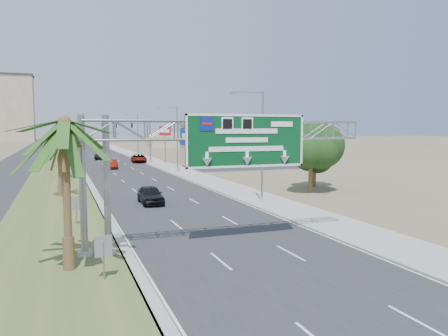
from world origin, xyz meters
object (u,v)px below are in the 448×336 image
car_right_lane (139,158)px  pole_sign_red_far (165,133)px  signal_mast (140,138)px  car_mid_lane (111,164)px  pole_sign_blue (185,138)px  pole_sign_red_near (192,126)px  store_building (231,153)px  palm_near (64,123)px  sign_gantry (218,140)px  car_left_lane (150,195)px  car_far (99,156)px

car_right_lane → pole_sign_red_far: (4.45, -3.71, 4.92)m
signal_mast → car_mid_lane: 13.38m
pole_sign_blue → pole_sign_red_far: size_ratio=0.96×
signal_mast → pole_sign_red_near: bearing=-70.7°
pole_sign_red_far → store_building: bearing=-14.6°
car_right_lane → palm_near: bearing=-96.9°
signal_mast → sign_gantry: bearing=-95.7°
palm_near → store_building: bearing=61.7°
signal_mast → pole_sign_red_far: 5.26m
sign_gantry → car_left_lane: 16.08m
signal_mast → pole_sign_red_far: (4.40, -2.74, 0.89)m
pole_sign_red_far → car_left_lane: bearing=-104.7°
car_right_lane → pole_sign_red_far: pole_sign_red_far is taller
sign_gantry → pole_sign_red_far: bearing=79.8°
sign_gantry → pole_sign_red_far: (10.63, 59.31, -0.32)m
store_building → car_far: (-23.48, 17.88, -1.25)m
palm_near → car_left_lane: size_ratio=1.78×
store_building → car_far: store_building is taller
palm_near → store_building: size_ratio=0.46×
palm_near → car_right_lane: 66.79m
pole_sign_red_near → pole_sign_blue: size_ratio=1.28×
palm_near → signal_mast: size_ratio=0.81×
sign_gantry → palm_near: 8.41m
sign_gantry → store_building: size_ratio=0.93×
car_mid_lane → pole_sign_red_near: bearing=-26.2°
sign_gantry → pole_sign_red_near: size_ratio=1.86×
signal_mast → car_mid_lane: size_ratio=2.20×
pole_sign_blue → sign_gantry: bearing=-103.5°
signal_mast → car_right_lane: (-0.06, 0.98, -4.03)m
palm_near → pole_sign_red_near: (20.08, 47.65, 0.15)m
signal_mast → store_building: size_ratio=0.57×
pole_sign_red_near → pole_sign_red_far: 13.71m
store_building → pole_sign_red_near: bearing=-137.1°
sign_gantry → car_right_lane: 63.54m
car_right_lane → pole_sign_blue: pole_sign_blue is taller
sign_gantry → car_left_lane: bearing=93.5°
signal_mast → car_left_lane: bearing=-98.7°
store_building → pole_sign_blue: pole_sign_blue is taller
car_right_lane → car_far: bearing=126.6°
car_left_lane → car_mid_lane: 36.02m
car_mid_lane → store_building: bearing=9.4°
car_right_lane → car_far: (-6.59, 10.93, -0.07)m
sign_gantry → car_mid_lane: 51.46m
palm_near → store_building: palm_near is taller
car_right_lane → pole_sign_red_near: (5.76, -17.30, 6.25)m
car_right_lane → sign_gantry: bearing=-90.1°
sign_gantry → pole_sign_red_near: (11.94, 45.73, 1.02)m
car_right_lane → signal_mast: bearing=-81.2°
palm_near → pole_sign_red_far: bearing=73.0°
palm_near → car_mid_lane: size_ratio=1.79×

